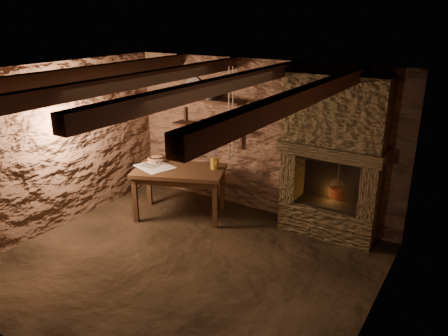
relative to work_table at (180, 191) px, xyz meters
The scene contains 25 objects.
floor 1.52m from the work_table, 51.08° to the right, with size 4.50×4.50×0.00m, color black.
back_wall 1.48m from the work_table, 43.27° to the left, with size 4.50×0.04×2.40m, color brown.
front_wall 3.36m from the work_table, 73.69° to the right, with size 4.50×0.04×2.40m, color brown.
left_wall 1.92m from the work_table, 139.55° to the right, with size 0.04×4.00×2.40m, color brown.
right_wall 3.45m from the work_table, 19.73° to the right, with size 0.04×4.00×2.40m, color brown.
ceiling 2.46m from the work_table, 51.08° to the right, with size 4.50×4.00×0.04m, color black.
beam_far_left 2.28m from the work_table, 117.14° to the right, with size 0.14×3.95×0.16m, color black.
beam_mid_left 2.24m from the work_table, 69.82° to the right, with size 0.14×3.95×0.16m, color black.
beam_mid_right 2.62m from the work_table, 38.71° to the right, with size 0.14×3.95×0.16m, color black.
beam_far_right 3.27m from the work_table, 25.17° to the right, with size 0.14×3.95×0.16m, color black.
shelf_lower 1.13m from the work_table, 84.52° to the left, with size 1.25×0.30×0.04m, color black.
shelf_upper 1.51m from the work_table, 84.52° to the left, with size 1.25×0.30×0.04m, color black.
hearth 2.40m from the work_table, 16.27° to the left, with size 1.43×0.51×2.30m.
work_table is the anchor object (origin of this frame).
linen_cloth 0.54m from the work_table, 162.03° to the right, with size 0.56×0.45×0.01m, color beige.
pewter_cutlery_row 0.55m from the work_table, 159.60° to the right, with size 0.47×0.18×0.01m, color gray, non-canonical shape.
drinking_glasses 0.54m from the work_table, behind, with size 0.18×0.05×0.07m, color white, non-canonical shape.
stoneware_jug 0.76m from the work_table, 32.61° to the left, with size 0.15×0.15×0.40m.
wooden_bowl 0.68m from the work_table, 167.48° to the left, with size 0.31×0.31×0.11m, color #8B5D3C.
iron_stockpot 1.61m from the work_table, 79.73° to the left, with size 0.24×0.24×0.18m, color #2E2A28.
tin_pan 1.72m from the work_table, 109.30° to the left, with size 0.29×0.29×0.04m, color #A4A39E.
small_kettle 1.22m from the work_table, 67.11° to the left, with size 0.16×0.12×0.17m, color #A4A39E, non-canonical shape.
rusty_tin 1.18m from the work_table, 92.78° to the left, with size 0.09×0.09×0.09m, color #592511.
red_pot 2.37m from the work_table, 14.34° to the left, with size 0.22×0.20×0.54m.
hanging_ropes 1.69m from the work_table, ahead, with size 0.08×0.08×1.20m, color beige, non-canonical shape.
Camera 1 is at (2.99, -3.83, 3.03)m, focal length 35.00 mm.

